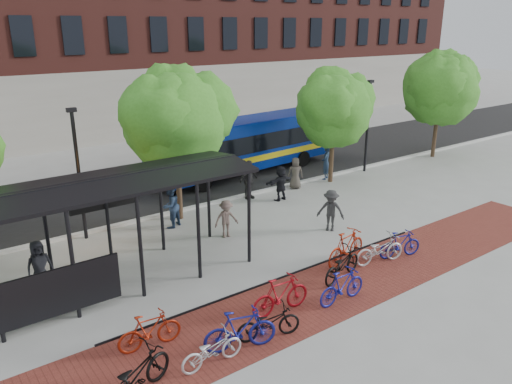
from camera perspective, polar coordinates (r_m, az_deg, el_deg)
ground at (r=20.88m, az=2.99°, el=-3.90°), size 160.00×160.00×0.00m
asphalt_street at (r=27.17m, az=-7.70°, el=1.37°), size 160.00×8.00×0.01m
curb at (r=23.88m, az=-3.07°, el=-0.79°), size 160.00×0.25×0.12m
brick_strip at (r=16.34m, az=8.70°, el=-10.88°), size 24.00×3.00×0.01m
bike_rack_rail at (r=16.14m, az=3.06°, el=-11.07°), size 12.00×0.05×0.95m
building_brick at (r=46.60m, az=-8.20°, el=20.94°), size 55.00×14.00×20.00m
bus_shelter at (r=15.80m, az=-19.18°, el=-0.87°), size 10.60×3.07×3.60m
tree_b at (r=20.80m, az=-9.05°, el=8.63°), size 5.15×4.20×6.47m
tree_c at (r=26.17m, az=8.96°, el=9.76°), size 4.66×3.80×5.92m
tree_d at (r=33.07m, az=20.38°, el=11.39°), size 5.39×4.40×6.55m
lamp_post_left at (r=19.93m, az=-19.62°, el=2.27°), size 0.35×0.20×5.12m
lamp_post_right at (r=28.66m, az=12.65°, el=7.64°), size 0.35×0.20×5.12m
bus at (r=27.79m, az=-1.50°, el=5.63°), size 11.40×3.45×3.03m
bike_0 at (r=12.12m, az=-13.77°, el=-19.80°), size 2.29×1.47×1.14m
bike_1 at (r=13.59m, az=-12.08°, el=-15.25°), size 1.74×0.67×1.02m
bike_2 at (r=12.82m, az=-5.07°, el=-17.54°), size 1.70×0.62×0.89m
bike_3 at (r=13.22m, az=-1.83°, el=-15.49°), size 2.01×1.13×1.16m
bike_4 at (r=13.70m, az=1.43°, el=-14.70°), size 1.89×1.11×0.94m
bike_5 at (r=14.71m, az=2.83°, el=-11.68°), size 1.96×0.68×1.16m
bike_7 at (r=15.43m, az=9.82°, el=-10.56°), size 1.79×0.52×1.07m
bike_8 at (r=16.75m, az=9.79°, el=-8.16°), size 2.07×1.11×1.03m
bike_9 at (r=17.78m, az=10.27°, el=-6.21°), size 2.11×0.89×1.23m
bike_10 at (r=18.08m, az=13.94°, el=-6.40°), size 2.05×1.07×1.02m
bike_11 at (r=18.69m, az=16.12°, el=-5.77°), size 1.74×0.95×1.01m
pedestrian_0 at (r=17.12m, az=-23.53°, el=-7.75°), size 0.89×0.65×1.67m
pedestrian_2 at (r=20.72m, az=-9.76°, el=-1.56°), size 1.13×1.04×1.88m
pedestrian_3 at (r=19.58m, az=-3.42°, el=-3.07°), size 1.07×0.74×1.52m
pedestrian_4 at (r=23.78m, az=-0.85°, el=1.41°), size 1.17×0.63×1.90m
pedestrian_5 at (r=23.66m, az=2.83°, el=1.02°), size 1.60×0.64×1.69m
pedestrian_6 at (r=25.41m, az=4.52°, el=2.16°), size 0.94×0.84×1.62m
pedestrian_7 at (r=27.14m, az=8.00°, el=3.37°), size 0.81×0.74×1.85m
pedestrian_9 at (r=20.35m, az=8.54°, el=-2.10°), size 1.16×1.28×1.72m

